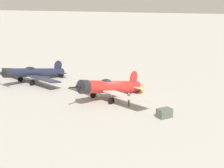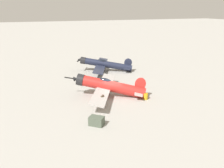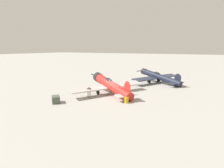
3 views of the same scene
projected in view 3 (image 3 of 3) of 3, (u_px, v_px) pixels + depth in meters
The scene contains 6 objects.
ground_plane at pixel (112, 95), 29.47m from camera, with size 400.00×400.00×0.00m, color #A8A59E.
airplane_foreground at pixel (110, 85), 29.61m from camera, with size 12.39×10.50×3.29m.
airplane_mid_apron at pixel (158, 77), 38.99m from camera, with size 12.19×10.43×2.83m.
ground_crew_mechanic at pixel (89, 91), 27.98m from camera, with size 0.43×0.54×1.64m.
equipment_crate at pixel (56, 99), 25.27m from camera, with size 1.75×1.79×0.95m.
fuel_drum at pixel (127, 100), 25.21m from camera, with size 0.61×0.61×0.84m.
Camera 3 is at (25.06, 13.73, 7.42)m, focal length 29.76 mm.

